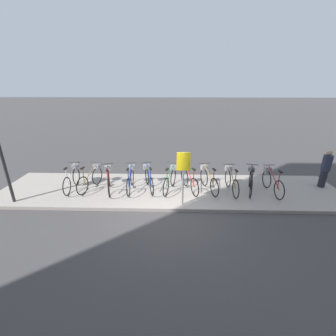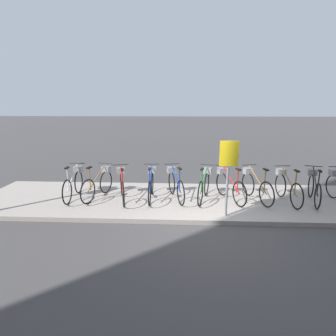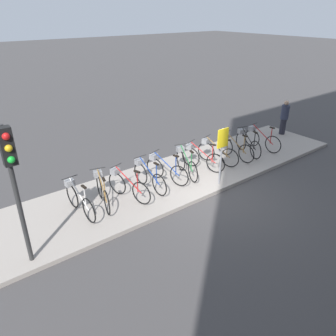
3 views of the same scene
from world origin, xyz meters
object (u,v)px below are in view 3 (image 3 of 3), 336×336
parked_bicycle_2 (126,184)px  parked_bicycle_6 (201,157)px  parked_bicycle_8 (234,147)px  parked_bicycle_4 (165,168)px  parked_bicycle_1 (102,190)px  traffic_light (12,170)px  parked_bicycle_5 (185,162)px  parked_bicycle_0 (78,199)px  parked_bicycle_3 (148,175)px  parked_bicycle_9 (247,142)px  sign_post (222,147)px  parked_bicycle_10 (261,138)px  pedestrian (284,117)px  parked_bicycle_7 (216,152)px

parked_bicycle_2 → parked_bicycle_6: bearing=2.6°
parked_bicycle_8 → parked_bicycle_4: bearing=178.1°
parked_bicycle_1 → parked_bicycle_8: 5.42m
traffic_light → parked_bicycle_5: bearing=12.8°
traffic_light → parked_bicycle_0: bearing=36.6°
parked_bicycle_2 → parked_bicycle_6: same height
parked_bicycle_3 → parked_bicycle_5: 1.55m
parked_bicycle_3 → parked_bicycle_6: same height
parked_bicycle_6 → parked_bicycle_9: same height
parked_bicycle_0 → parked_bicycle_2: bearing=-4.4°
parked_bicycle_2 → sign_post: 3.12m
parked_bicycle_10 → sign_post: sign_post is taller
parked_bicycle_0 → pedestrian: 9.92m
sign_post → parked_bicycle_5: bearing=109.9°
parked_bicycle_10 → parked_bicycle_1: bearing=178.9°
parked_bicycle_6 → sign_post: sign_post is taller
parked_bicycle_2 → traffic_light: traffic_light is taller
parked_bicycle_1 → parked_bicycle_3: size_ratio=0.97×
parked_bicycle_9 → traffic_light: 8.84m
parked_bicycle_1 → parked_bicycle_3: (1.55, -0.05, 0.00)m
parked_bicycle_0 → parked_bicycle_9: bearing=-0.3°
sign_post → parked_bicycle_10: bearing=17.8°
pedestrian → parked_bicycle_0: bearing=-177.5°
parked_bicycle_6 → sign_post: (-0.27, -1.20, 0.83)m
parked_bicycle_9 → parked_bicycle_2: bearing=-179.2°
parked_bicycle_3 → sign_post: bearing=-30.6°
parked_bicycle_3 → parked_bicycle_9: (4.61, -0.04, 0.00)m
parked_bicycle_10 → parked_bicycle_2: bearing=-179.8°
parked_bicycle_7 → parked_bicycle_10: 2.38m
parked_bicycle_4 → parked_bicycle_8: bearing=-1.9°
parked_bicycle_8 → traffic_light: 8.12m
parked_bicycle_3 → parked_bicycle_5: same height
parked_bicycle_4 → traffic_light: 5.17m
parked_bicycle_3 → parked_bicycle_8: size_ratio=1.00×
parked_bicycle_10 → parked_bicycle_3: bearing=179.1°
parked_bicycle_6 → pedestrian: pedestrian is taller
parked_bicycle_0 → parked_bicycle_9: (6.90, -0.04, 0.00)m
sign_post → parked_bicycle_6: bearing=77.5°
parked_bicycle_2 → parked_bicycle_10: 6.22m
parked_bicycle_0 → parked_bicycle_7: (5.29, 0.05, 0.00)m
parked_bicycle_7 → sign_post: (-1.02, -1.22, 0.83)m
parked_bicycle_7 → parked_bicycle_0: bearing=-179.5°
parked_bicycle_8 → pedestrian: bearing=7.2°
parked_bicycle_9 → parked_bicycle_10: bearing=-3.3°
parked_bicycle_10 → parked_bicycle_6: bearing=178.0°
parked_bicycle_0 → traffic_light: bearing=-143.4°
pedestrian → traffic_light: traffic_light is taller
parked_bicycle_8 → parked_bicycle_5: bearing=178.4°
parked_bicycle_1 → parked_bicycle_8: size_ratio=0.97×
parked_bicycle_1 → parked_bicycle_4: same height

